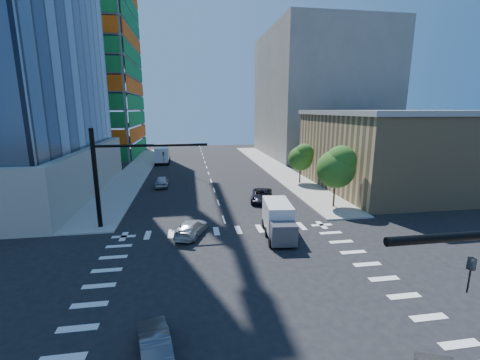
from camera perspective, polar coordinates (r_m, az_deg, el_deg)
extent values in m
plane|color=black|center=(21.33, 0.78, -17.72)|extent=(160.00, 160.00, 0.00)
cube|color=silver|center=(21.32, 0.78, -17.71)|extent=(20.00, 20.00, 0.01)
cube|color=gray|center=(61.17, 5.92, 2.37)|extent=(5.00, 60.00, 0.15)
cube|color=gray|center=(59.86, -17.89, 1.60)|extent=(5.00, 60.00, 0.15)
cube|color=#177F35|center=(82.17, -18.47, 21.51)|extent=(0.12, 24.00, 49.00)
cube|color=#E5530D|center=(73.11, -30.69, 21.69)|extent=(24.00, 0.12, 49.00)
cube|color=#998258|center=(49.40, 25.88, 4.56)|extent=(20.00, 22.00, 10.00)
cube|color=slate|center=(49.07, 26.47, 10.69)|extent=(20.50, 22.50, 0.60)
cube|color=slate|center=(79.21, 13.77, 14.48)|extent=(24.00, 30.00, 28.00)
imported|color=black|center=(10.69, 35.57, -13.56)|extent=(0.16, 0.20, 1.00)
cylinder|color=black|center=(31.40, -24.25, 0.19)|extent=(0.40, 0.40, 9.00)
cylinder|color=black|center=(30.01, -15.46, 5.94)|extent=(10.00, 0.24, 0.24)
imported|color=black|center=(30.05, -13.44, 3.95)|extent=(0.16, 0.20, 1.00)
cylinder|color=#382316|center=(37.00, 16.36, -2.83)|extent=(0.20, 0.20, 2.27)
sphere|color=#1D4E14|center=(36.34, 16.66, 1.87)|extent=(4.16, 4.16, 4.16)
sphere|color=#3A6D24|center=(36.09, 17.53, 3.32)|extent=(3.25, 3.25, 3.25)
cylinder|color=#382316|center=(47.94, 10.59, 0.68)|extent=(0.20, 0.20, 1.92)
sphere|color=#1D4E14|center=(47.48, 10.72, 3.77)|extent=(3.52, 3.52, 3.52)
sphere|color=#3A6D24|center=(47.23, 11.34, 4.71)|extent=(2.75, 2.75, 2.75)
imported|color=black|center=(38.21, 3.89, -2.75)|extent=(3.67, 5.63, 1.44)
imported|color=#B5B5B5|center=(28.39, -8.65, -8.44)|extent=(3.43, 4.94, 1.33)
imported|color=#B0B2B8|center=(46.64, -13.74, -0.23)|extent=(1.90, 4.51, 1.53)
imported|color=#48474C|center=(16.35, -14.94, -26.21)|extent=(2.03, 3.89, 1.22)
cube|color=#BEBEC0|center=(27.62, 6.96, -6.74)|extent=(2.58, 4.63, 2.30)
cube|color=#44444D|center=(27.81, 6.93, -7.86)|extent=(2.19, 1.80, 1.68)
cube|color=silver|center=(66.86, -13.61, 4.61)|extent=(2.54, 5.26, 2.73)
cube|color=#44444D|center=(66.96, -13.58, 4.03)|extent=(2.42, 1.90, 1.99)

